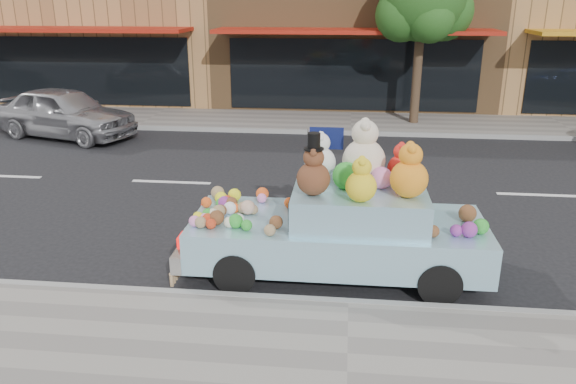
# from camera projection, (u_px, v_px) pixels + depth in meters

# --- Properties ---
(ground) EXTENTS (120.00, 120.00, 0.00)m
(ground) POSITION_uv_depth(u_px,v_px,m) (350.00, 189.00, 12.20)
(ground) COLOR black
(ground) RESTS_ON ground
(near_sidewalk) EXTENTS (60.00, 3.00, 0.12)m
(near_sidewalk) POSITION_uv_depth(u_px,v_px,m) (347.00, 376.00, 6.09)
(near_sidewalk) COLOR gray
(near_sidewalk) RESTS_ON ground
(far_sidewalk) EXTENTS (60.00, 3.00, 0.12)m
(far_sidewalk) POSITION_uv_depth(u_px,v_px,m) (351.00, 123.00, 18.28)
(far_sidewalk) COLOR gray
(far_sidewalk) RESTS_ON ground
(near_kerb) EXTENTS (60.00, 0.12, 0.13)m
(near_kerb) POSITION_uv_depth(u_px,v_px,m) (348.00, 305.00, 7.49)
(near_kerb) COLOR gray
(near_kerb) RESTS_ON ground
(far_kerb) EXTENTS (60.00, 0.12, 0.13)m
(far_kerb) POSITION_uv_depth(u_px,v_px,m) (351.00, 133.00, 16.87)
(far_kerb) COLOR gray
(far_kerb) RESTS_ON ground
(storefront_left) EXTENTS (10.00, 9.80, 7.30)m
(storefront_left) POSITION_uv_depth(u_px,v_px,m) (112.00, 4.00, 23.26)
(storefront_left) COLOR #A87946
(storefront_left) RESTS_ON ground
(storefront_mid) EXTENTS (10.00, 9.80, 7.30)m
(storefront_mid) POSITION_uv_depth(u_px,v_px,m) (355.00, 4.00, 22.23)
(storefront_mid) COLOR olive
(storefront_mid) RESTS_ON ground
(street_tree) EXTENTS (3.00, 2.70, 5.22)m
(street_tree) POSITION_uv_depth(u_px,v_px,m) (423.00, 5.00, 16.92)
(street_tree) COLOR #38281C
(street_tree) RESTS_ON ground
(car_silver) EXTENTS (4.67, 2.96, 1.48)m
(car_silver) POSITION_uv_depth(u_px,v_px,m) (64.00, 112.00, 16.40)
(car_silver) COLOR #A6A6AB
(car_silver) RESTS_ON ground
(art_car) EXTENTS (4.49, 1.78, 2.28)m
(art_car) POSITION_uv_depth(u_px,v_px,m) (340.00, 222.00, 8.27)
(art_car) COLOR black
(art_car) RESTS_ON ground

